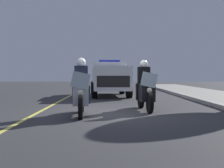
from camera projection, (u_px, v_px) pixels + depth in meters
The scene contains 5 objects.
ground_plane at pixel (112, 112), 9.08m from camera, with size 80.00×80.00×0.00m, color #333335.
lane_stripe_center at pixel (38, 112), 9.07m from camera, with size 48.00×0.12×0.01m, color #E0D14C.
police_motorcycle_lead_left at pixel (81, 92), 8.41m from camera, with size 2.14×0.62×1.72m.
police_motorcycle_lead_right at pixel (145, 90), 9.62m from camera, with size 2.14×0.62×1.72m.
police_suv at pixel (109, 77), 16.18m from camera, with size 5.04×2.38×2.05m.
Camera 1 is at (9.05, -0.06, 1.21)m, focal length 45.49 mm.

